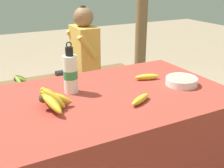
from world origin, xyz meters
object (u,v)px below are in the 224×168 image
(seated_vendor, at_px, (81,54))
(banana_bunch_green, at_px, (19,79))
(serving_bowl, at_px, (182,80))
(wooden_bench, at_px, (62,83))
(banana_bunch_ripe, at_px, (50,97))
(water_bottle, at_px, (70,73))
(loose_banana_side, at_px, (147,77))
(loose_banana_front, at_px, (140,99))

(seated_vendor, bearing_deg, banana_bunch_green, -2.09)
(serving_bowl, xyz_separation_m, banana_bunch_green, (-0.79, 1.32, -0.28))
(wooden_bench, bearing_deg, banana_bunch_green, -179.80)
(wooden_bench, bearing_deg, banana_bunch_ripe, -109.26)
(water_bottle, distance_m, banana_bunch_green, 1.18)
(banana_bunch_green, bearing_deg, water_bottle, -83.32)
(water_bottle, bearing_deg, loose_banana_side, -3.30)
(loose_banana_side, xyz_separation_m, banana_bunch_green, (-0.65, 1.14, -0.27))
(loose_banana_side, height_order, seated_vendor, seated_vendor)
(loose_banana_front, distance_m, wooden_bench, 1.48)
(banana_bunch_ripe, distance_m, wooden_bench, 1.41)
(serving_bowl, xyz_separation_m, loose_banana_side, (-0.14, 0.18, -0.01))
(loose_banana_side, height_order, banana_bunch_green, loose_banana_side)
(wooden_bench, xyz_separation_m, banana_bunch_green, (-0.40, -0.00, 0.12))
(loose_banana_side, distance_m, banana_bunch_green, 1.34)
(banana_bunch_ripe, relative_size, banana_bunch_green, 1.17)
(wooden_bench, bearing_deg, serving_bowl, -73.63)
(banana_bunch_green, bearing_deg, loose_banana_front, -73.84)
(loose_banana_front, height_order, loose_banana_side, same)
(banana_bunch_ripe, xyz_separation_m, loose_banana_side, (0.69, 0.12, -0.04))
(loose_banana_front, bearing_deg, loose_banana_side, 50.15)
(serving_bowl, height_order, seated_vendor, seated_vendor)
(water_bottle, xyz_separation_m, wooden_bench, (0.27, 1.11, -0.49))
(loose_banana_front, bearing_deg, wooden_bench, 90.37)
(wooden_bench, xyz_separation_m, seated_vendor, (0.21, -0.03, 0.29))
(loose_banana_side, relative_size, wooden_bench, 0.11)
(water_bottle, height_order, seated_vendor, seated_vendor)
(seated_vendor, bearing_deg, wooden_bench, -7.83)
(banana_bunch_ripe, relative_size, water_bottle, 0.95)
(loose_banana_side, bearing_deg, wooden_bench, 102.30)
(banana_bunch_ripe, height_order, water_bottle, water_bottle)
(loose_banana_side, height_order, wooden_bench, loose_banana_side)
(water_bottle, relative_size, seated_vendor, 0.28)
(wooden_bench, distance_m, banana_bunch_green, 0.42)
(water_bottle, relative_size, loose_banana_side, 1.79)
(banana_bunch_ripe, xyz_separation_m, serving_bowl, (0.83, -0.06, -0.03))
(loose_banana_front, distance_m, seated_vendor, 1.42)
(water_bottle, height_order, loose_banana_side, water_bottle)
(banana_bunch_ripe, distance_m, water_bottle, 0.24)
(banana_bunch_ripe, relative_size, serving_bowl, 1.45)
(water_bottle, distance_m, loose_banana_side, 0.53)
(water_bottle, bearing_deg, seated_vendor, 65.88)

